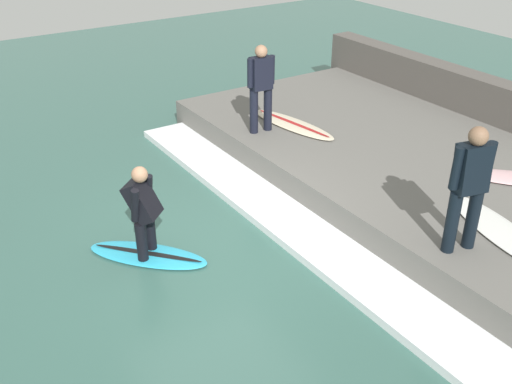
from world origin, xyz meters
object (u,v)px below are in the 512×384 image
Objects in this scene: surfboard_waiting_near at (501,231)px; surfer_waiting_far at (261,84)px; surfboard_waiting_far at (293,124)px; surfer_riding at (143,207)px; surfer_waiting_near at (469,183)px; surfboard_riding at (148,255)px.

surfer_waiting_far reaches higher than surfboard_waiting_near.
surfer_waiting_far reaches higher than surfboard_waiting_far.
surfer_waiting_far is at bearing 30.84° from surfer_riding.
surfer_riding is 0.81× the size of surfer_waiting_near.
surfboard_waiting_near is 1.34× the size of surfer_waiting_far.
surfboard_riding is 0.79× the size of surfboard_waiting_near.
surfboard_waiting_far is (3.83, 1.77, -0.25)m from surfer_riding.
surfer_waiting_far is at bearing 168.87° from surfboard_waiting_far.
surfer_waiting_near reaches higher than surfboard_waiting_far.
surfboard_waiting_near is 4.85m from surfer_waiting_far.
surfer_waiting_far is 0.77× the size of surfboard_waiting_far.
surfboard_waiting_near reaches higher than surfboard_riding.
surfboard_riding is at bearing -149.16° from surfer_waiting_far.
surfer_riding is at bearing 144.25° from surfboard_waiting_near.
surfboard_riding is 4.85m from surfboard_waiting_near.
surfboard_riding is at bearing 144.25° from surfboard_waiting_near.
surfboard_riding is 0.82× the size of surfboard_waiting_far.
surfboard_riding is 3.96m from surfer_waiting_far.
surfer_riding is at bearing -149.16° from surfer_waiting_far.
surfer_waiting_far is at bearing 98.78° from surfboard_waiting_near.
surfer_waiting_near is at bearing -98.76° from surfboard_waiting_far.
surfboard_waiting_near is (3.91, -2.81, 0.53)m from surfboard_riding.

